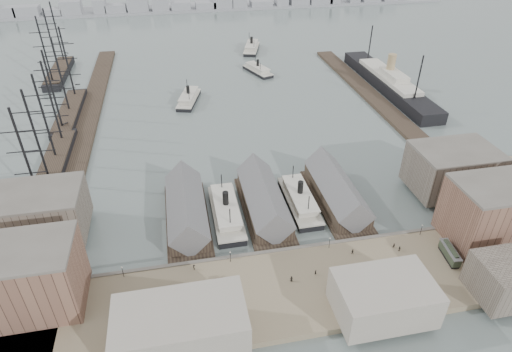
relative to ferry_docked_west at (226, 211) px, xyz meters
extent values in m
plane|color=#576563|center=(13.00, -16.05, -2.56)|extent=(900.00, 900.00, 0.00)
cube|color=#7C6D53|center=(13.00, -36.05, -1.56)|extent=(180.00, 30.00, 2.00)
cube|color=#59544C|center=(13.00, -21.25, -1.41)|extent=(180.00, 1.20, 2.30)
cube|color=#2D231C|center=(-55.00, 83.95, -1.76)|extent=(10.00, 220.00, 1.60)
cube|color=#2D231C|center=(91.00, 73.95, -1.76)|extent=(10.00, 180.00, 1.60)
cube|color=#2D231C|center=(-13.00, -0.05, -1.96)|extent=(14.00, 42.00, 1.20)
cube|color=#2D231C|center=(-13.00, 0.95, 1.14)|extent=(12.00, 36.00, 5.00)
cube|color=#59595B|center=(-13.00, 0.95, 3.74)|extent=(12.60, 37.00, 12.60)
cube|color=#2D231C|center=(13.00, -0.05, -1.96)|extent=(14.00, 42.00, 1.20)
cube|color=#2D231C|center=(13.00, 0.95, 1.14)|extent=(12.00, 36.00, 5.00)
cube|color=#59595B|center=(13.00, 0.95, 3.74)|extent=(12.60, 37.00, 12.60)
cube|color=#2D231C|center=(39.00, -0.05, -1.96)|extent=(14.00, 42.00, 1.20)
cube|color=#2D231C|center=(39.00, 0.95, 1.14)|extent=(12.00, 36.00, 5.00)
cube|color=#59595B|center=(39.00, 0.95, 3.74)|extent=(12.60, 37.00, 12.60)
cube|color=brown|center=(-57.00, -28.05, 8.44)|extent=(32.00, 18.00, 18.00)
cube|color=#60564C|center=(-57.00, 1.95, 6.44)|extent=(26.00, 20.00, 14.00)
cube|color=brown|center=(79.00, -28.05, 8.94)|extent=(30.00, 18.00, 19.00)
cube|color=#60564C|center=(81.00, -1.05, 6.94)|extent=(28.00, 20.00, 15.00)
cube|color=gray|center=(33.00, -48.05, 4.44)|extent=(24.00, 16.00, 10.00)
cube|color=gray|center=(-17.00, -48.05, 5.44)|extent=(30.00, 16.00, 12.00)
cube|color=#60564C|center=(68.00, -49.05, 4.94)|extent=(18.00, 14.00, 11.00)
cylinder|color=black|center=(-32.00, -23.05, 1.24)|extent=(0.16, 0.16, 3.60)
sphere|color=beige|center=(-32.00, -23.05, 3.14)|extent=(0.44, 0.44, 0.44)
cylinder|color=black|center=(-2.00, -23.05, 1.24)|extent=(0.16, 0.16, 3.60)
sphere|color=beige|center=(-2.00, -23.05, 3.14)|extent=(0.44, 0.44, 0.44)
cylinder|color=black|center=(28.00, -23.05, 1.24)|extent=(0.16, 0.16, 3.60)
sphere|color=beige|center=(28.00, -23.05, 3.14)|extent=(0.44, 0.44, 0.44)
cylinder|color=black|center=(58.00, -23.05, 1.24)|extent=(0.16, 0.16, 3.60)
sphere|color=beige|center=(58.00, -23.05, 3.14)|extent=(0.44, 0.44, 0.44)
cube|color=gray|center=(13.00, 323.95, -1.56)|extent=(500.00, 40.00, 2.00)
cube|color=gray|center=(-149.59, 313.95, 2.55)|extent=(17.36, 14.00, 10.23)
cube|color=gray|center=(-132.16, 313.95, 2.58)|extent=(20.65, 14.00, 10.28)
cube|color=gray|center=(-110.57, 313.95, 1.06)|extent=(14.71, 14.00, 7.23)
cube|color=gray|center=(-94.98, 313.95, 4.06)|extent=(17.63, 14.00, 13.23)
cube|color=gray|center=(-70.49, 313.95, 4.23)|extent=(10.74, 14.00, 13.58)
cube|color=gray|center=(-56.86, 313.95, 1.76)|extent=(18.06, 14.00, 8.64)
cube|color=gray|center=(-36.92, 313.95, 4.08)|extent=(18.55, 14.00, 13.29)
cube|color=gray|center=(-16.70, 313.95, 3.67)|extent=(15.33, 14.00, 12.47)
cube|color=gray|center=(1.71, 313.95, 1.80)|extent=(17.56, 14.00, 8.72)
cube|color=gray|center=(24.96, 313.95, 1.26)|extent=(18.76, 14.00, 7.63)
cube|color=gray|center=(40.85, 313.95, 2.61)|extent=(17.61, 14.00, 10.35)
cube|color=gray|center=(57.04, 313.95, 2.59)|extent=(13.38, 14.00, 10.30)
cube|color=gray|center=(78.61, 313.95, 0.82)|extent=(20.73, 14.00, 6.75)
cube|color=gray|center=(116.47, 313.95, 3.07)|extent=(18.17, 14.00, 11.26)
cube|color=black|center=(0.00, 0.00, -1.58)|extent=(8.74, 30.59, 1.97)
cube|color=beige|center=(0.00, 0.00, -0.16)|extent=(9.18, 30.59, 0.55)
cube|color=beige|center=(0.00, 0.00, 1.37)|extent=(7.10, 21.85, 2.40)
cube|color=beige|center=(0.00, 0.00, 2.90)|extent=(7.65, 24.03, 0.44)
cylinder|color=black|center=(0.00, 0.00, 5.31)|extent=(1.97, 1.97, 4.92)
cylinder|color=black|center=(0.00, 9.83, 5.09)|extent=(0.33, 0.33, 6.55)
cylinder|color=black|center=(0.00, -9.83, 5.09)|extent=(0.33, 0.33, 6.55)
cube|color=black|center=(26.00, 1.68, -1.62)|extent=(8.37, 29.29, 1.88)
cube|color=beige|center=(26.00, 1.68, -0.26)|extent=(8.79, 29.29, 0.52)
cube|color=beige|center=(26.00, 1.68, 1.21)|extent=(6.80, 20.92, 2.30)
cube|color=beige|center=(26.00, 1.68, 2.67)|extent=(7.32, 23.01, 0.42)
cylinder|color=black|center=(26.00, 1.68, 4.97)|extent=(1.88, 1.88, 4.71)
cylinder|color=black|center=(26.00, 11.09, 4.76)|extent=(0.31, 0.31, 6.28)
cylinder|color=black|center=(26.00, -7.74, 4.76)|extent=(0.31, 0.31, 6.28)
cube|color=black|center=(-5.70, 99.65, -1.71)|extent=(14.56, 27.50, 1.70)
cube|color=beige|center=(-5.70, 99.65, -0.48)|extent=(14.93, 27.60, 0.47)
cube|color=beige|center=(-5.70, 99.65, 0.84)|extent=(11.11, 19.85, 2.08)
cube|color=beige|center=(-5.70, 99.65, 2.16)|extent=(12.09, 21.79, 0.38)
cylinder|color=black|center=(-5.70, 99.65, 4.24)|extent=(1.70, 1.70, 4.25)
cylinder|color=black|center=(-5.70, 108.15, 4.05)|extent=(0.28, 0.28, 5.67)
cylinder|color=black|center=(-5.70, 91.15, 4.05)|extent=(0.28, 0.28, 5.67)
cube|color=black|center=(38.64, 135.65, -1.77)|extent=(15.17, 25.60, 1.59)
cube|color=beige|center=(38.64, 135.65, -0.62)|extent=(15.50, 25.73, 0.44)
cube|color=beige|center=(38.64, 135.65, 0.61)|extent=(11.48, 18.53, 1.94)
cube|color=beige|center=(38.64, 135.65, 1.85)|extent=(12.51, 20.34, 0.35)
cylinder|color=black|center=(38.64, 135.65, 3.79)|extent=(1.59, 1.59, 3.97)
cylinder|color=black|center=(38.64, 143.58, 3.61)|extent=(0.26, 0.26, 5.29)
cylinder|color=black|center=(38.64, 127.71, 3.61)|extent=(0.26, 0.26, 5.29)
cube|color=black|center=(43.41, 180.26, -1.64)|extent=(16.29, 29.83, 1.84)
cube|color=beige|center=(43.41, 180.26, -0.31)|extent=(16.68, 29.95, 0.51)
cube|color=beige|center=(43.41, 180.26, 1.13)|extent=(12.40, 21.55, 2.25)
cube|color=beige|center=(43.41, 180.26, 2.56)|extent=(13.50, 23.66, 0.41)
cylinder|color=black|center=(43.41, 180.26, 4.82)|extent=(1.84, 1.84, 4.61)
cylinder|color=black|center=(43.41, 189.49, 4.61)|extent=(0.31, 0.31, 6.15)
cylinder|color=black|center=(43.41, 171.04, 4.61)|extent=(0.31, 0.31, 6.15)
cube|color=black|center=(-62.06, 40.25, -0.73)|extent=(9.16, 63.10, 3.66)
cube|color=#2D231C|center=(-62.06, 40.25, 1.41)|extent=(8.65, 56.79, 0.61)
cylinder|color=black|center=(-62.06, 18.16, 17.79)|extent=(0.81, 0.81, 34.60)
cylinder|color=black|center=(-62.06, 32.89, 17.79)|extent=(0.81, 0.81, 34.60)
cylinder|color=black|center=(-62.06, 47.61, 17.79)|extent=(0.81, 0.81, 34.60)
cylinder|color=black|center=(-62.06, 62.33, 17.79)|extent=(0.81, 0.81, 34.60)
cube|color=black|center=(-63.78, 92.92, -0.68)|extent=(9.38, 54.18, 3.75)
cube|color=#2D231C|center=(-63.78, 92.92, 1.50)|extent=(8.86, 48.76, 0.63)
cylinder|color=black|center=(-63.78, 73.95, 18.28)|extent=(0.83, 0.83, 35.42)
cylinder|color=black|center=(-63.78, 92.92, 18.28)|extent=(0.83, 0.83, 35.42)
cylinder|color=black|center=(-63.78, 111.88, 18.28)|extent=(0.83, 0.83, 35.42)
cube|color=black|center=(-79.19, 153.96, -0.67)|extent=(9.45, 52.52, 3.78)
cube|color=#2D231C|center=(-79.19, 153.96, 1.54)|extent=(8.93, 47.27, 0.63)
cylinder|color=black|center=(-79.19, 135.58, 18.45)|extent=(0.84, 0.84, 35.71)
cylinder|color=black|center=(-79.19, 153.96, 18.45)|extent=(0.84, 0.84, 35.71)
cylinder|color=black|center=(-79.19, 172.34, 18.45)|extent=(0.84, 0.84, 35.71)
cube|color=black|center=(105.00, 96.65, 0.51)|extent=(13.30, 97.16, 6.14)
cube|color=beige|center=(105.00, 96.65, 4.60)|extent=(11.25, 56.25, 2.05)
cube|color=beige|center=(105.00, 91.54, 7.16)|extent=(8.18, 20.45, 3.07)
cylinder|color=tan|center=(105.00, 96.65, 11.76)|extent=(4.50, 4.50, 10.23)
cube|color=black|center=(60.78, -34.18, -0.19)|extent=(3.33, 9.12, 0.75)
cube|color=#283224|center=(60.78, -34.18, 1.41)|extent=(3.49, 9.60, 2.44)
cube|color=#59595B|center=(60.78, -34.18, 2.77)|extent=(3.72, 9.99, 0.28)
imported|color=black|center=(-22.12, -30.38, 0.17)|extent=(1.78, 1.76, 1.47)
cube|color=#3F2D21|center=(-24.14, -32.02, 0.34)|extent=(2.96, 2.80, 0.25)
cylinder|color=black|center=(-23.70, -32.56, -0.01)|extent=(0.90, 0.76, 1.10)
cylinder|color=black|center=(-24.58, -31.48, -0.01)|extent=(0.90, 0.76, 1.10)
imported|color=black|center=(-3.77, -30.42, 0.21)|extent=(1.84, 0.86, 1.54)
cube|color=#3F2D21|center=(-6.37, -30.37, 0.34)|extent=(2.63, 1.55, 0.25)
cylinder|color=black|center=(-6.39, -31.07, -0.01)|extent=(1.10, 0.10, 1.10)
cylinder|color=black|center=(-6.36, -29.67, -0.01)|extent=(1.10, 0.10, 1.10)
imported|color=black|center=(25.84, -38.81, 0.29)|extent=(1.57, 1.79, 1.70)
cube|color=#3F2D21|center=(23.25, -39.02, 0.34)|extent=(2.71, 1.70, 0.25)
cylinder|color=black|center=(23.30, -39.71, -0.01)|extent=(1.10, 0.17, 1.10)
cylinder|color=black|center=(23.19, -38.32, -0.01)|extent=(1.10, 0.17, 1.10)
imported|color=black|center=(-41.98, -31.78, 0.35)|extent=(0.72, 0.56, 1.81)
imported|color=black|center=(-29.85, -36.99, 0.29)|extent=(0.78, 0.93, 1.71)
imported|color=black|center=(-12.56, -24.05, 0.28)|extent=(0.91, 1.22, 1.69)
imported|color=black|center=(-8.80, -36.42, 0.33)|extent=(0.63, 1.11, 1.77)
imported|color=black|center=(13.30, -33.73, 0.31)|extent=(0.89, 0.61, 1.74)
imported|color=black|center=(20.54, -32.76, 0.31)|extent=(0.78, 0.70, 1.75)
imported|color=black|center=(33.89, -26.85, 0.24)|extent=(0.99, 0.94, 1.61)
imported|color=black|center=(45.88, -41.93, 0.32)|extent=(1.24, 0.85, 1.76)
imported|color=black|center=(48.08, -28.46, 0.30)|extent=(0.44, 1.01, 1.72)
imported|color=black|center=(71.69, -38.10, 0.34)|extent=(0.99, 0.77, 1.80)
imported|color=black|center=(47.10, -26.93, 0.25)|extent=(0.63, 0.48, 1.63)
camera|label=1|loc=(-12.56, -112.68, 88.21)|focal=30.00mm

